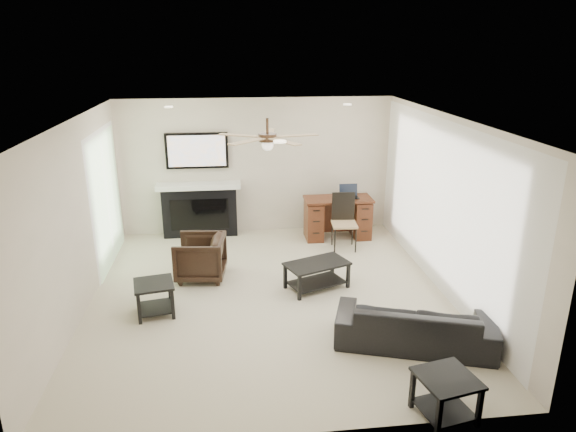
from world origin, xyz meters
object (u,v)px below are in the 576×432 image
armchair (200,258)px  fireplace_unit (199,186)px  coffee_table (317,275)px  desk (338,218)px  sofa (415,324)px

armchair → fireplace_unit: size_ratio=0.38×
coffee_table → desk: (0.73, 2.00, 0.18)m
coffee_table → fireplace_unit: size_ratio=0.47×
armchair → desk: desk is taller
sofa → desk: bearing=-69.2°
desk → fireplace_unit: bearing=170.7°
coffee_table → fireplace_unit: fireplace_unit is taller
fireplace_unit → coffee_table: bearing=-53.6°
sofa → coffee_table: size_ratio=2.05×
armchair → desk: size_ratio=0.60×
coffee_table → desk: 2.13m
desk → coffee_table: bearing=-110.0°
armchair → fireplace_unit: (-0.08, 1.86, 0.62)m
fireplace_unit → desk: (2.50, -0.41, -0.57)m
coffee_table → desk: size_ratio=0.74×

